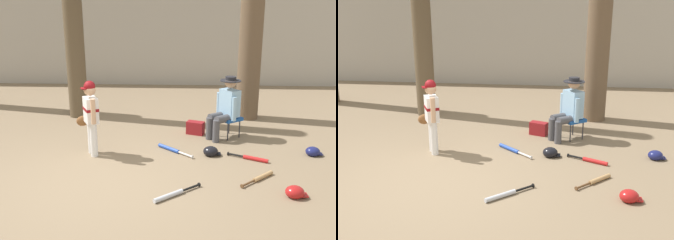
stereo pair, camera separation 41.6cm
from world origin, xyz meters
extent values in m
plane|color=#7F6B51|center=(0.00, 0.00, 0.00)|extent=(60.00, 60.00, 0.00)
cube|color=#ADA89E|center=(0.00, 7.22, 1.42)|extent=(18.00, 0.36, 2.85)
cone|color=brown|center=(-1.26, 3.46, 0.00)|extent=(0.63, 0.63, 0.25)
cone|color=brown|center=(2.60, 3.51, 0.00)|extent=(0.71, 0.71, 0.30)
cylinder|color=white|center=(-0.34, 1.03, 0.29)|extent=(0.12, 0.12, 0.58)
cylinder|color=white|center=(-0.42, 1.19, 0.29)|extent=(0.12, 0.12, 0.58)
cube|color=white|center=(-0.38, 1.11, 0.80)|extent=(0.32, 0.36, 0.44)
cube|color=maroon|center=(-0.38, 1.11, 0.82)|extent=(0.33, 0.37, 0.05)
sphere|color=tan|center=(-0.38, 1.11, 1.15)|extent=(0.20, 0.20, 0.20)
sphere|color=maroon|center=(-0.38, 1.11, 1.21)|extent=(0.19, 0.19, 0.19)
cube|color=maroon|center=(-0.46, 1.07, 1.19)|extent=(0.15, 0.17, 0.02)
cylinder|color=tan|center=(-0.29, 0.89, 0.84)|extent=(0.11, 0.11, 0.42)
cylinder|color=tan|center=(-0.52, 1.28, 0.72)|extent=(0.11, 0.11, 0.40)
ellipsoid|color=brown|center=(-0.58, 1.27, 0.56)|extent=(0.25, 0.21, 0.18)
cube|color=#194C9E|center=(2.06, 2.15, 0.38)|extent=(0.56, 0.56, 0.06)
cylinder|color=#333338|center=(2.03, 1.94, 0.19)|extent=(0.02, 0.02, 0.38)
cylinder|color=#333338|center=(1.85, 2.18, 0.19)|extent=(0.02, 0.02, 0.38)
cylinder|color=#333338|center=(2.27, 2.12, 0.19)|extent=(0.02, 0.02, 0.38)
cylinder|color=#333338|center=(2.09, 2.36, 0.19)|extent=(0.02, 0.02, 0.38)
cylinder|color=#47474C|center=(1.79, 1.84, 0.21)|extent=(0.13, 0.13, 0.43)
cylinder|color=#47474C|center=(1.68, 2.00, 0.21)|extent=(0.13, 0.13, 0.43)
cylinder|color=#47474C|center=(1.96, 1.95, 0.43)|extent=(0.41, 0.36, 0.15)
cylinder|color=#47474C|center=(1.84, 2.11, 0.43)|extent=(0.41, 0.36, 0.15)
cube|color=#8CB7D8|center=(2.06, 2.15, 0.69)|extent=(0.41, 0.43, 0.52)
cylinder|color=#8CB7D8|center=(2.12, 1.93, 0.63)|extent=(0.13, 0.13, 0.46)
cylinder|color=#8CB7D8|center=(1.86, 2.28, 0.63)|extent=(0.13, 0.13, 0.46)
sphere|color=tan|center=(2.06, 2.15, 1.09)|extent=(0.22, 0.22, 0.22)
cylinder|color=#232328|center=(2.06, 2.15, 1.12)|extent=(0.40, 0.40, 0.02)
cylinder|color=#232328|center=(2.06, 2.15, 1.16)|extent=(0.20, 0.20, 0.09)
cube|color=maroon|center=(1.41, 2.28, 0.13)|extent=(0.38, 0.29, 0.26)
cylinder|color=tan|center=(2.40, 0.28, 0.03)|extent=(0.36, 0.35, 0.07)
cylinder|color=brown|center=(2.14, 0.03, 0.03)|extent=(0.23, 0.22, 0.03)
cylinder|color=brown|center=(2.04, -0.07, 0.03)|extent=(0.05, 0.05, 0.06)
cylinder|color=#B7BCC6|center=(1.00, -0.42, 0.03)|extent=(0.41, 0.36, 0.07)
cylinder|color=black|center=(1.31, -0.16, 0.03)|extent=(0.26, 0.23, 0.03)
cylinder|color=black|center=(1.43, -0.05, 0.03)|extent=(0.05, 0.05, 0.06)
cylinder|color=red|center=(2.40, 0.95, 0.03)|extent=(0.40, 0.25, 0.07)
cylinder|color=black|center=(2.09, 1.11, 0.03)|extent=(0.26, 0.16, 0.03)
cylinder|color=black|center=(1.96, 1.18, 0.03)|extent=(0.04, 0.06, 0.06)
cylinder|color=#2347AD|center=(0.92, 1.38, 0.03)|extent=(0.40, 0.38, 0.07)
cylinder|color=silver|center=(1.22, 1.10, 0.03)|extent=(0.26, 0.24, 0.03)
cylinder|color=silver|center=(1.34, 0.99, 0.03)|extent=(0.05, 0.05, 0.06)
ellipsoid|color=black|center=(1.66, 1.15, 0.08)|extent=(0.26, 0.24, 0.18)
cube|color=black|center=(1.78, 1.15, 0.04)|extent=(0.11, 0.13, 0.02)
ellipsoid|color=navy|center=(3.42, 1.24, 0.07)|extent=(0.25, 0.22, 0.17)
cube|color=navy|center=(3.54, 1.24, 0.03)|extent=(0.10, 0.12, 0.02)
ellipsoid|color=#A81919|center=(2.72, -0.30, 0.08)|extent=(0.26, 0.23, 0.18)
cube|color=#A81919|center=(2.85, -0.30, 0.04)|extent=(0.11, 0.13, 0.02)
camera|label=1|loc=(1.23, -5.22, 2.59)|focal=42.14mm
camera|label=2|loc=(1.64, -5.19, 2.59)|focal=42.14mm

